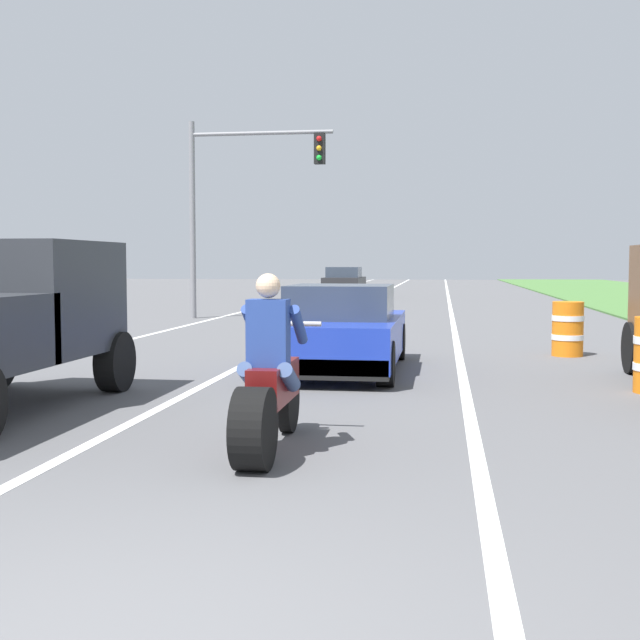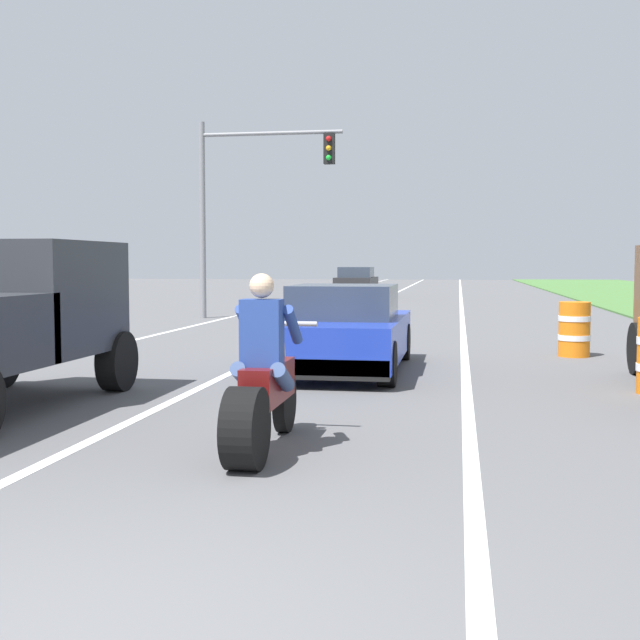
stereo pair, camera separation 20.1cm
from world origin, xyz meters
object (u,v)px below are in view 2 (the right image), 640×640
object	(u,v)px
motorcycle_with_rider	(262,388)
construction_barrel_mid	(574,329)
sports_car_blue	(345,331)
distant_car_far_ahead	(356,282)
traffic_light_mast_near	(245,188)

from	to	relation	value
motorcycle_with_rider	construction_barrel_mid	distance (m)	9.20
sports_car_blue	distant_car_far_ahead	size ratio (longest dim) A/B	1.08
sports_car_blue	traffic_light_mast_near	bearing A→B (deg)	111.94
construction_barrel_mid	distant_car_far_ahead	distance (m)	25.42
motorcycle_with_rider	sports_car_blue	xyz separation A→B (m)	(-0.04, 5.67, 0.04)
sports_car_blue	construction_barrel_mid	bearing A→B (deg)	35.03
traffic_light_mast_near	distant_car_far_ahead	distance (m)	15.90
traffic_light_mast_near	distant_car_far_ahead	size ratio (longest dim) A/B	1.50
motorcycle_with_rider	sports_car_blue	world-z (taller)	motorcycle_with_rider
motorcycle_with_rider	construction_barrel_mid	xyz separation A→B (m)	(3.82, 8.37, -0.09)
sports_car_blue	distant_car_far_ahead	bearing A→B (deg)	96.68
construction_barrel_mid	distant_car_far_ahead	bearing A→B (deg)	106.06
distant_car_far_ahead	traffic_light_mast_near	bearing A→B (deg)	-95.54
motorcycle_with_rider	traffic_light_mast_near	xyz separation A→B (m)	(-4.72, 17.30, 3.39)
motorcycle_with_rider	sports_car_blue	distance (m)	5.67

